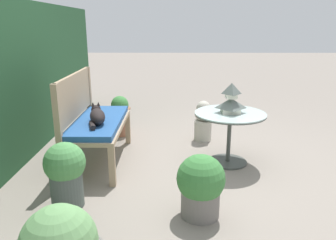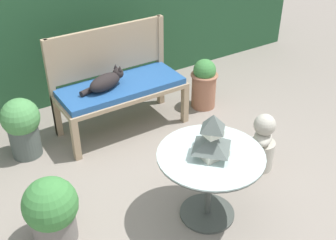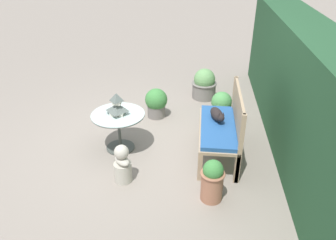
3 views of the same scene
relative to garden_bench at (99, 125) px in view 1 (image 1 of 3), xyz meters
The scene contains 10 objects.
ground 1.17m from the garden_bench, 99.74° to the right, with size 30.00×30.00×0.00m, color gray.
garden_bench is the anchor object (origin of this frame).
bench_backrest 0.36m from the garden_bench, 90.00° to the left, with size 1.25×0.06×0.99m.
cat 0.22m from the garden_bench, behind, with size 0.47×0.25×0.19m.
patio_table 1.44m from the garden_bench, 91.05° to the right, with size 0.77×0.77×0.58m.
pagoda_birdhouse 1.46m from the garden_bench, 91.05° to the right, with size 0.25×0.25×0.33m.
garden_bust 1.43m from the garden_bench, 59.51° to the right, with size 0.29×0.29×0.54m.
potted_plant_bench_right 0.96m from the garden_bench, ahead, with size 0.30×0.30×0.55m.
potted_plant_table_far 1.51m from the garden_bench, 136.65° to the right, with size 0.39×0.39×0.52m.
potted_plant_bench_left 0.97m from the garden_bench, behind, with size 0.34×0.34×0.57m.
Camera 1 is at (-3.26, 0.29, 1.50)m, focal length 35.00 mm.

